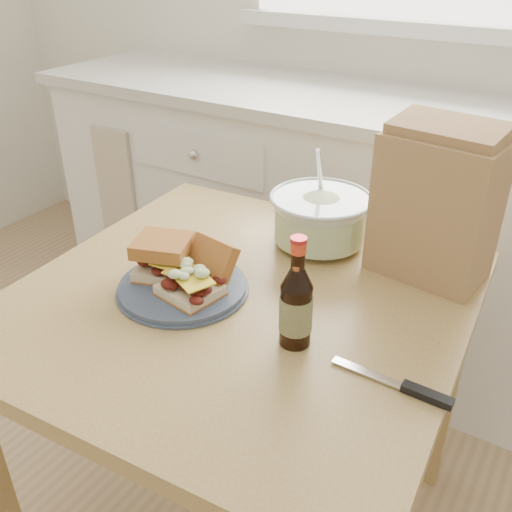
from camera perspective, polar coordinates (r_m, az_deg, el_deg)
The scene contains 9 objects.
cabinet_run at distance 2.11m, azimuth 10.30°, elevation 2.85°, with size 2.50×0.64×0.94m.
dining_table at distance 1.25m, azimuth -1.59°, elevation -8.07°, with size 0.95×0.95×0.75m.
plate at distance 1.21m, azimuth -7.33°, elevation -3.12°, with size 0.27×0.27×0.02m, color #3C4962.
sandwich_left at distance 1.22m, azimuth -9.21°, elevation -0.05°, with size 0.14×0.14×0.08m.
sandwich_right at distance 1.16m, azimuth -5.93°, elevation -2.02°, with size 0.13×0.17×0.10m.
coleslaw_bowl at distance 1.36m, azimuth 6.39°, elevation 3.53°, with size 0.24×0.24×0.24m.
beer_bottle at distance 1.01m, azimuth 4.03°, elevation -4.93°, with size 0.06×0.06×0.22m.
knife at distance 0.99m, azimuth 15.25°, elevation -12.72°, with size 0.21×0.02×0.01m.
paper_bag at distance 1.26m, azimuth 17.53°, elevation 4.60°, with size 0.24×0.15×0.31m, color #A67E50.
Camera 1 is at (0.66, -0.08, 1.41)m, focal length 40.00 mm.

